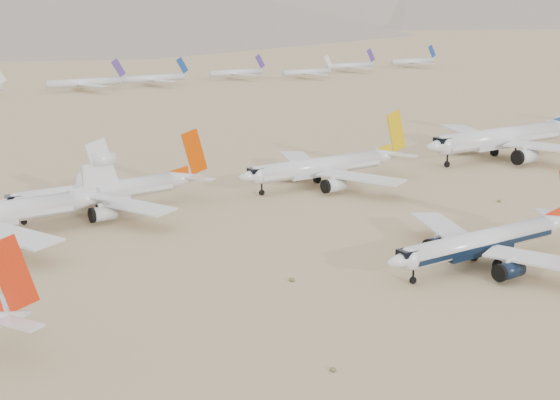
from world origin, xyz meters
name	(u,v)px	position (x,y,z in m)	size (l,w,h in m)	color
ground	(487,272)	(0.00, 0.00, 0.00)	(7000.00, 7000.00, 0.00)	#9C7C5A
main_airliner	(489,241)	(3.08, 2.60, 4.31)	(44.44, 43.41, 15.68)	silver
row2_navy_widebody	(508,137)	(79.60, 64.83, 6.07)	(61.07, 59.72, 21.73)	silver
row2_gold_tail	(326,166)	(15.09, 66.16, 4.80)	(48.21, 47.15, 17.16)	silver
row2_orange_tail	(107,191)	(-39.88, 72.08, 4.60)	(45.98, 44.98, 16.40)	silver
distant_storage_row	(2,87)	(-4.89, 297.12, 4.31)	(559.28, 57.24, 15.96)	silver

